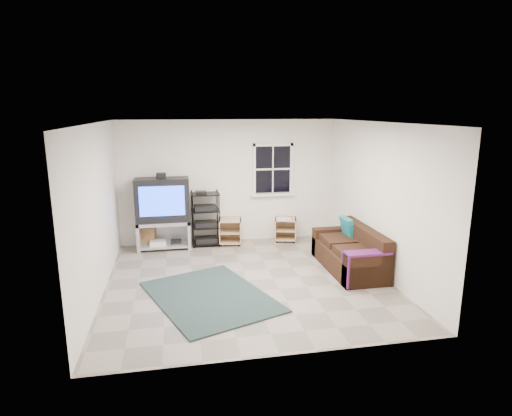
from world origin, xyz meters
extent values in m
plane|color=gray|center=(0.00, 0.00, 0.00)|extent=(4.60, 4.60, 0.00)
plane|color=white|center=(0.00, 0.00, 2.60)|extent=(4.60, 4.60, 0.00)
plane|color=silver|center=(0.00, 2.30, 1.30)|extent=(4.60, 0.00, 4.60)
plane|color=silver|center=(0.00, -2.30, 1.30)|extent=(4.60, 0.00, 4.60)
plane|color=silver|center=(-2.30, 0.00, 1.30)|extent=(0.00, 4.60, 4.60)
plane|color=silver|center=(2.30, 0.00, 1.30)|extent=(0.00, 4.60, 4.60)
cube|color=black|center=(0.95, 2.28, 1.55)|extent=(0.80, 0.01, 1.02)
cube|color=silver|center=(0.95, 2.26, 2.07)|extent=(0.88, 0.06, 0.06)
cube|color=silver|center=(0.95, 2.25, 1.00)|extent=(0.98, 0.14, 0.05)
cube|color=silver|center=(0.54, 2.26, 1.55)|extent=(0.06, 0.06, 1.10)
cube|color=silver|center=(1.36, 2.26, 1.55)|extent=(0.06, 0.06, 1.10)
cube|color=silver|center=(0.95, 2.27, 1.55)|extent=(0.78, 0.04, 0.04)
cube|color=#A8A8B0|center=(-1.39, 2.00, 0.56)|extent=(1.07, 0.53, 0.06)
cube|color=#A8A8B0|center=(-1.89, 2.00, 0.29)|extent=(0.06, 0.53, 0.59)
cube|color=#A8A8B0|center=(-0.89, 2.00, 0.29)|extent=(0.06, 0.53, 0.59)
cube|color=#A8A8B0|center=(-1.39, 2.00, 0.07)|extent=(0.94, 0.49, 0.04)
cube|color=#A8A8B0|center=(-1.39, 2.25, 0.29)|extent=(1.07, 0.04, 0.59)
cube|color=silver|center=(-1.52, 1.96, 0.14)|extent=(0.32, 0.26, 0.09)
cube|color=black|center=(-1.16, 2.00, 0.13)|extent=(0.21, 0.19, 0.06)
cube|color=black|center=(-1.39, 2.00, 1.03)|extent=(1.07, 0.45, 0.88)
cube|color=blue|center=(-1.39, 1.77, 1.04)|extent=(0.88, 0.01, 0.60)
cube|color=black|center=(-1.39, 2.00, 1.52)|extent=(0.19, 0.14, 0.11)
cylinder|color=black|center=(-0.80, 1.88, 0.58)|extent=(0.02, 0.02, 1.15)
cylinder|color=black|center=(-0.26, 1.88, 0.58)|extent=(0.02, 0.02, 1.15)
cylinder|color=black|center=(-0.80, 2.26, 0.58)|extent=(0.02, 0.02, 1.15)
cylinder|color=black|center=(-0.26, 2.26, 0.58)|extent=(0.02, 0.02, 1.15)
cube|color=black|center=(-0.53, 2.07, 0.05)|extent=(0.58, 0.42, 0.02)
cube|color=black|center=(-0.53, 2.07, 0.11)|extent=(0.45, 0.34, 0.09)
cube|color=black|center=(-0.53, 2.07, 0.40)|extent=(0.58, 0.42, 0.02)
cube|color=black|center=(-0.53, 2.07, 0.46)|extent=(0.45, 0.34, 0.09)
cube|color=black|center=(-0.53, 2.07, 0.75)|extent=(0.58, 0.42, 0.02)
cube|color=black|center=(-0.53, 2.07, 0.81)|extent=(0.45, 0.34, 0.09)
cube|color=black|center=(-0.53, 2.07, 1.10)|extent=(0.58, 0.42, 0.02)
cube|color=tan|center=(-0.01, 2.05, 0.53)|extent=(0.52, 0.52, 0.02)
cube|color=tan|center=(-0.01, 2.05, 0.06)|extent=(0.52, 0.52, 0.02)
cube|color=tan|center=(-0.23, 2.09, 0.29)|extent=(0.09, 0.45, 0.49)
cube|color=tan|center=(0.20, 2.02, 0.29)|extent=(0.09, 0.45, 0.49)
cube|color=tan|center=(0.02, 2.27, 0.29)|extent=(0.41, 0.09, 0.49)
cube|color=tan|center=(-0.01, 2.05, 0.27)|extent=(0.48, 0.50, 0.02)
cylinder|color=black|center=(-0.22, 1.90, 0.02)|extent=(0.05, 0.05, 0.05)
cylinder|color=black|center=(0.20, 2.20, 0.02)|extent=(0.05, 0.05, 0.05)
cube|color=tan|center=(1.20, 2.06, 0.49)|extent=(0.55, 0.55, 0.02)
cube|color=tan|center=(1.20, 2.06, 0.06)|extent=(0.55, 0.55, 0.02)
cube|color=tan|center=(0.99, 2.11, 0.27)|extent=(0.14, 0.44, 0.45)
cube|color=tan|center=(1.40, 2.00, 0.27)|extent=(0.14, 0.44, 0.45)
cube|color=tan|center=(1.25, 2.26, 0.27)|extent=(0.40, 0.13, 0.45)
cube|color=tan|center=(1.20, 2.06, 0.25)|extent=(0.50, 0.52, 0.02)
cylinder|color=black|center=(0.98, 1.93, 0.02)|extent=(0.05, 0.05, 0.05)
cylinder|color=black|center=(1.41, 2.18, 0.02)|extent=(0.05, 0.05, 0.05)
cylinder|color=silver|center=(1.13, 1.98, 0.51)|extent=(0.32, 0.32, 0.02)
cube|color=black|center=(1.87, 0.18, 0.19)|extent=(0.80, 1.78, 0.37)
cube|color=black|center=(2.16, 0.18, 0.56)|extent=(0.21, 1.78, 0.38)
cube|color=black|center=(1.87, 0.96, 0.28)|extent=(0.80, 0.21, 0.55)
cube|color=black|center=(1.87, -0.60, 0.28)|extent=(0.80, 0.21, 0.55)
cube|color=black|center=(1.80, -0.17, 0.43)|extent=(0.53, 0.64, 0.12)
cube|color=black|center=(1.80, 0.54, 0.43)|extent=(0.53, 0.64, 0.12)
cube|color=teal|center=(2.03, 0.67, 0.64)|extent=(0.18, 0.43, 0.37)
cube|color=#0D1D91|center=(1.85, -0.60, 0.57)|extent=(0.74, 0.27, 0.04)
cube|color=#0D1D91|center=(1.49, -0.60, 0.29)|extent=(0.04, 0.27, 0.52)
cube|color=black|center=(-0.67, -0.54, 0.01)|extent=(2.20, 2.54, 0.03)
cube|color=#A47B49|center=(-1.72, 2.15, 0.21)|extent=(0.33, 0.25, 0.42)
camera|label=1|loc=(-1.11, -6.63, 2.80)|focal=30.00mm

